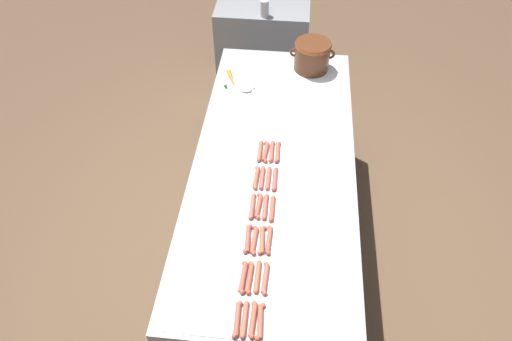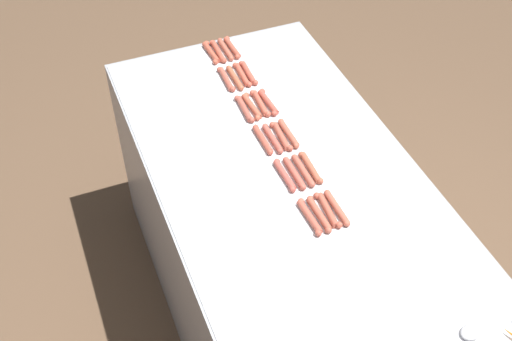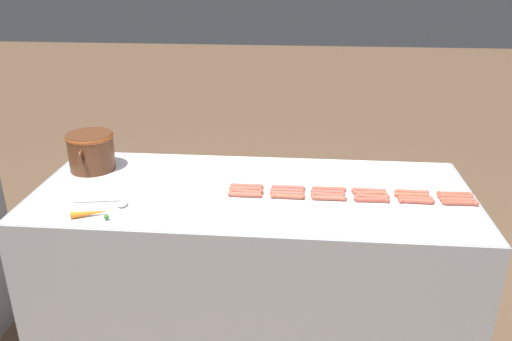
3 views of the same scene
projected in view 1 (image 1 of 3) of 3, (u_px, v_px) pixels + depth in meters
name	position (u px, v px, depth m)	size (l,w,h in m)	color
ground_plane	(271.00, 245.00, 3.16)	(20.00, 20.00, 0.00)	brown
griddle_counter	(272.00, 206.00, 2.82)	(0.90, 2.13, 0.90)	#9EA0A5
back_cabinet	(264.00, 48.00, 3.99)	(0.75, 0.73, 0.96)	gray
hot_dog_0	(237.00, 319.00, 1.84)	(0.03, 0.17, 0.02)	#B2523E
hot_dog_1	(243.00, 277.00, 1.97)	(0.03, 0.17, 0.02)	#B75240
hot_dog_2	(248.00, 239.00, 2.11)	(0.03, 0.17, 0.02)	#B85040
hot_dog_3	(252.00, 206.00, 2.24)	(0.03, 0.17, 0.02)	#B35A45
hot_dog_4	(256.00, 178.00, 2.37)	(0.03, 0.17, 0.02)	#B1573F
hot_dog_5	(260.00, 151.00, 2.50)	(0.02, 0.17, 0.02)	#B65944
hot_dog_6	(245.00, 319.00, 1.84)	(0.02, 0.17, 0.02)	#B65B45
hot_dog_7	(250.00, 278.00, 1.97)	(0.03, 0.17, 0.02)	#BE533F
hot_dog_8	(254.00, 240.00, 2.10)	(0.03, 0.17, 0.02)	#BA5642
hot_dog_9	(259.00, 206.00, 2.24)	(0.03, 0.17, 0.02)	#B05441
hot_dog_10	(262.00, 178.00, 2.37)	(0.02, 0.17, 0.02)	#B35745
hot_dog_11	(266.00, 152.00, 2.50)	(0.03, 0.17, 0.02)	#B1533F
hot_dog_12	(253.00, 320.00, 1.84)	(0.03, 0.17, 0.02)	#B6543F
hot_dog_13	(258.00, 276.00, 1.98)	(0.02, 0.17, 0.02)	#B45D40
hot_dog_14	(262.00, 240.00, 2.10)	(0.03, 0.17, 0.02)	#B95A42
hot_dog_15	(265.00, 207.00, 2.24)	(0.03, 0.17, 0.02)	#B65547
hot_dog_16	(268.00, 178.00, 2.37)	(0.02, 0.17, 0.02)	#B65445
hot_dog_17	(272.00, 152.00, 2.50)	(0.03, 0.17, 0.02)	#B35642
hot_dog_18	(260.00, 321.00, 1.84)	(0.03, 0.17, 0.02)	#BD533D
hot_dog_19	(265.00, 278.00, 1.97)	(0.03, 0.17, 0.02)	#BB5745
hot_dog_20	(269.00, 240.00, 2.10)	(0.03, 0.17, 0.02)	#B05343
hot_dog_21	(272.00, 208.00, 2.23)	(0.03, 0.17, 0.02)	#B6503F
hot_dog_22	(275.00, 179.00, 2.36)	(0.03, 0.17, 0.02)	#BC5246
hot_dog_23	(278.00, 152.00, 2.50)	(0.03, 0.17, 0.02)	#B65341
bean_pot	(312.00, 54.00, 2.97)	(0.31, 0.25, 0.20)	#562D19
serving_spoon	(249.00, 86.00, 2.91)	(0.09, 0.27, 0.02)	#B7B7BC
carrot	(231.00, 79.00, 2.95)	(0.09, 0.18, 0.03)	orange
soda_can	(265.00, 8.00, 3.38)	(0.07, 0.07, 0.12)	#BCBCC1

